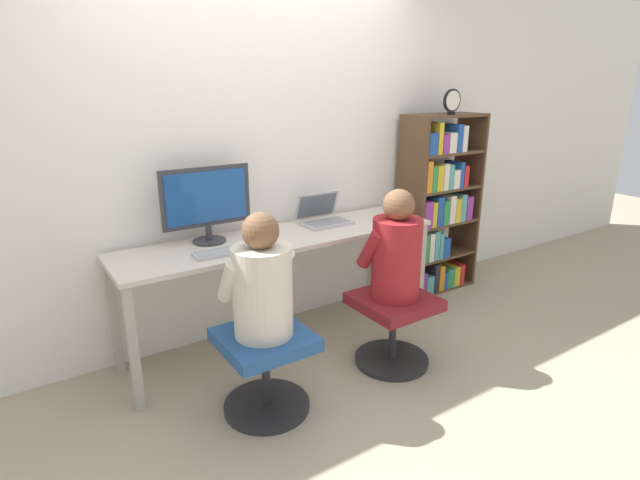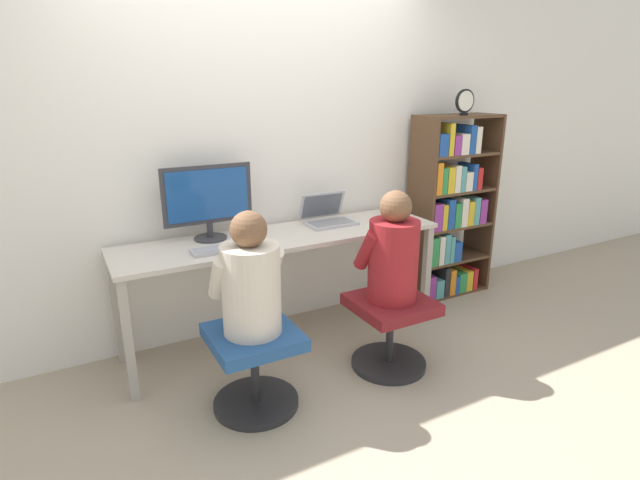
{
  "view_description": "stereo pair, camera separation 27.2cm",
  "coord_description": "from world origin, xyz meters",
  "px_view_note": "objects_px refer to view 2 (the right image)",
  "views": [
    {
      "loc": [
        -1.54,
        -2.5,
        1.75
      ],
      "look_at": [
        0.19,
        0.1,
        0.76
      ],
      "focal_mm": 28.0,
      "sensor_mm": 36.0,
      "label": 1
    },
    {
      "loc": [
        -1.31,
        -2.64,
        1.75
      ],
      "look_at": [
        0.19,
        0.1,
        0.76
      ],
      "focal_mm": 28.0,
      "sensor_mm": 36.0,
      "label": 2
    }
  ],
  "objects_px": {
    "bookshelf": "(449,213)",
    "person_at_monitor": "(251,281)",
    "office_chair_right": "(390,326)",
    "office_chair_left": "(254,361)",
    "desk_clock": "(465,102)",
    "laptop": "(328,217)",
    "desktop_monitor": "(208,200)",
    "keyboard": "(226,248)",
    "person_at_laptop": "(393,253)"
  },
  "relations": [
    {
      "from": "office_chair_left",
      "to": "desk_clock",
      "type": "bearing_deg",
      "value": 17.47
    },
    {
      "from": "laptop",
      "to": "person_at_monitor",
      "type": "distance_m",
      "value": 1.14
    },
    {
      "from": "office_chair_left",
      "to": "bookshelf",
      "type": "xyz_separation_m",
      "value": [
        2.02,
        0.71,
        0.44
      ]
    },
    {
      "from": "office_chair_right",
      "to": "bookshelf",
      "type": "xyz_separation_m",
      "value": [
        1.11,
        0.73,
        0.44
      ]
    },
    {
      "from": "office_chair_right",
      "to": "bookshelf",
      "type": "distance_m",
      "value": 1.4
    },
    {
      "from": "desktop_monitor",
      "to": "person_at_laptop",
      "type": "xyz_separation_m",
      "value": [
        0.89,
        -0.78,
        -0.27
      ]
    },
    {
      "from": "keyboard",
      "to": "office_chair_right",
      "type": "distance_m",
      "value": 1.13
    },
    {
      "from": "office_chair_left",
      "to": "person_at_monitor",
      "type": "height_order",
      "value": "person_at_monitor"
    },
    {
      "from": "office_chair_right",
      "to": "bookshelf",
      "type": "bearing_deg",
      "value": 33.21
    },
    {
      "from": "person_at_monitor",
      "to": "desk_clock",
      "type": "bearing_deg",
      "value": 17.34
    },
    {
      "from": "office_chair_left",
      "to": "person_at_laptop",
      "type": "relative_size",
      "value": 0.7
    },
    {
      "from": "keyboard",
      "to": "office_chair_right",
      "type": "xyz_separation_m",
      "value": [
        0.88,
        -0.52,
        -0.5
      ]
    },
    {
      "from": "laptop",
      "to": "office_chair_right",
      "type": "relative_size",
      "value": 0.73
    },
    {
      "from": "office_chair_left",
      "to": "person_at_monitor",
      "type": "relative_size",
      "value": 0.72
    },
    {
      "from": "keyboard",
      "to": "person_at_monitor",
      "type": "distance_m",
      "value": 0.49
    },
    {
      "from": "person_at_laptop",
      "to": "office_chair_right",
      "type": "bearing_deg",
      "value": -90.0
    },
    {
      "from": "office_chair_right",
      "to": "person_at_laptop",
      "type": "xyz_separation_m",
      "value": [
        -0.0,
        0.01,
        0.48
      ]
    },
    {
      "from": "office_chair_left",
      "to": "desk_clock",
      "type": "distance_m",
      "value": 2.49
    },
    {
      "from": "office_chair_left",
      "to": "person_at_laptop",
      "type": "xyz_separation_m",
      "value": [
        0.91,
        -0.01,
        0.48
      ]
    },
    {
      "from": "keyboard",
      "to": "office_chair_left",
      "type": "bearing_deg",
      "value": -93.56
    },
    {
      "from": "laptop",
      "to": "bookshelf",
      "type": "relative_size",
      "value": 0.23
    },
    {
      "from": "person_at_laptop",
      "to": "laptop",
      "type": "bearing_deg",
      "value": 92.54
    },
    {
      "from": "office_chair_left",
      "to": "office_chair_right",
      "type": "xyz_separation_m",
      "value": [
        0.91,
        -0.02,
        0.0
      ]
    },
    {
      "from": "office_chair_left",
      "to": "office_chair_right",
      "type": "height_order",
      "value": "same"
    },
    {
      "from": "office_chair_right",
      "to": "person_at_monitor",
      "type": "height_order",
      "value": "person_at_monitor"
    },
    {
      "from": "office_chair_left",
      "to": "person_at_monitor",
      "type": "bearing_deg",
      "value": 90.0
    },
    {
      "from": "bookshelf",
      "to": "office_chair_left",
      "type": "bearing_deg",
      "value": -160.63
    },
    {
      "from": "person_at_monitor",
      "to": "person_at_laptop",
      "type": "height_order",
      "value": "person_at_laptop"
    },
    {
      "from": "laptop",
      "to": "office_chair_right",
      "type": "bearing_deg",
      "value": -87.47
    },
    {
      "from": "laptop",
      "to": "keyboard",
      "type": "xyz_separation_m",
      "value": [
        -0.84,
        -0.23,
        -0.03
      ]
    },
    {
      "from": "bookshelf",
      "to": "person_at_monitor",
      "type": "bearing_deg",
      "value": -160.75
    },
    {
      "from": "office_chair_right",
      "to": "office_chair_left",
      "type": "bearing_deg",
      "value": 178.85
    },
    {
      "from": "keyboard",
      "to": "bookshelf",
      "type": "height_order",
      "value": "bookshelf"
    },
    {
      "from": "keyboard",
      "to": "desk_clock",
      "type": "distance_m",
      "value": 2.15
    },
    {
      "from": "bookshelf",
      "to": "desk_clock",
      "type": "bearing_deg",
      "value": -92.42
    },
    {
      "from": "laptop",
      "to": "person_at_monitor",
      "type": "xyz_separation_m",
      "value": [
        -0.87,
        -0.72,
        -0.07
      ]
    },
    {
      "from": "desktop_monitor",
      "to": "office_chair_right",
      "type": "xyz_separation_m",
      "value": [
        0.89,
        -0.78,
        -0.75
      ]
    },
    {
      "from": "bookshelf",
      "to": "desk_clock",
      "type": "distance_m",
      "value": 0.89
    },
    {
      "from": "laptop",
      "to": "desk_clock",
      "type": "distance_m",
      "value": 1.39
    },
    {
      "from": "office_chair_left",
      "to": "office_chair_right",
      "type": "relative_size",
      "value": 1.0
    },
    {
      "from": "keyboard",
      "to": "person_at_monitor",
      "type": "relative_size",
      "value": 0.62
    },
    {
      "from": "office_chair_left",
      "to": "desk_clock",
      "type": "height_order",
      "value": "desk_clock"
    },
    {
      "from": "desktop_monitor",
      "to": "person_at_laptop",
      "type": "relative_size",
      "value": 0.84
    },
    {
      "from": "office_chair_right",
      "to": "person_at_monitor",
      "type": "xyz_separation_m",
      "value": [
        -0.91,
        0.02,
        0.47
      ]
    },
    {
      "from": "desktop_monitor",
      "to": "office_chair_right",
      "type": "bearing_deg",
      "value": -41.32
    },
    {
      "from": "desktop_monitor",
      "to": "laptop",
      "type": "distance_m",
      "value": 0.88
    },
    {
      "from": "desktop_monitor",
      "to": "person_at_laptop",
      "type": "distance_m",
      "value": 1.21
    },
    {
      "from": "bookshelf",
      "to": "laptop",
      "type": "bearing_deg",
      "value": 179.02
    },
    {
      "from": "laptop",
      "to": "person_at_laptop",
      "type": "height_order",
      "value": "person_at_laptop"
    },
    {
      "from": "laptop",
      "to": "desk_clock",
      "type": "bearing_deg",
      "value": -4.76
    }
  ]
}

